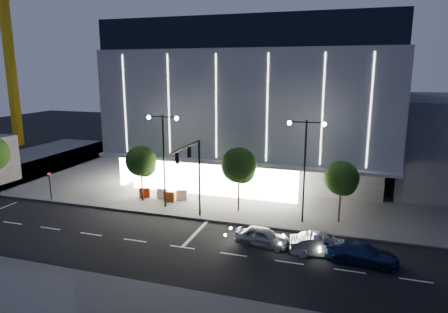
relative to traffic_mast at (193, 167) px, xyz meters
name	(u,v)px	position (x,y,z in m)	size (l,w,h in m)	color
ground	(167,236)	(-1.00, -3.34, -5.03)	(160.00, 160.00, 0.00)	black
sidewalk_museum	(280,170)	(4.00, 20.66, -4.95)	(70.00, 40.00, 0.15)	#474747
museum	(264,100)	(1.98, 18.97, 4.25)	(30.00, 25.80, 18.00)	#4C4C51
traffic_mast	(193,167)	(0.00, 0.00, 0.00)	(0.33, 5.89, 7.07)	black
street_lamp_west	(164,147)	(-4.00, 2.66, 0.93)	(3.16, 0.36, 9.00)	black
street_lamp_east	(305,156)	(9.00, 2.66, 0.93)	(3.16, 0.36, 9.00)	black
ped_signal_far	(50,183)	(-16.00, 1.16, -3.14)	(0.22, 0.24, 3.00)	black
tower_crane	(11,23)	(-41.92, 24.66, 15.48)	(32.00, 2.00, 28.50)	gold
tree_left	(141,163)	(-6.97, 3.68, -0.99)	(3.02, 3.02, 5.72)	black
tree_mid	(239,167)	(3.03, 3.68, -0.69)	(3.25, 3.25, 6.15)	black
tree_right	(342,180)	(12.03, 3.68, -1.14)	(2.91, 2.91, 5.51)	black
car_lead	(263,237)	(6.66, -2.70, -4.32)	(1.68, 4.17, 1.42)	#93959A
car_second	(322,245)	(11.06, -2.99, -4.27)	(1.60, 4.60, 1.52)	#9FA1A7
car_third	(361,253)	(13.71, -3.36, -4.31)	(2.00, 4.91, 1.43)	#14264D
barrier_a	(145,193)	(-7.25, 4.55, -4.38)	(1.10, 0.25, 1.00)	#F3350D
barrier_b	(162,194)	(-5.41, 4.87, -4.38)	(1.10, 0.25, 1.00)	silver
barrier_c	(169,197)	(-4.30, 4.12, -4.38)	(1.10, 0.25, 1.00)	#CA490B
barrier_d	(182,195)	(-3.34, 5.05, -4.38)	(1.10, 0.25, 1.00)	#BCBCBC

